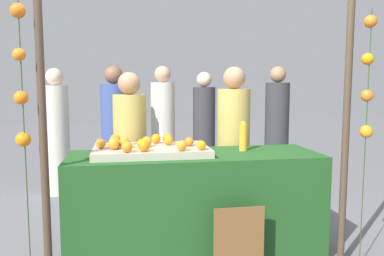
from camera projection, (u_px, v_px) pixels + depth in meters
ground_plane at (195, 254)px, 3.37m from camera, size 24.00×24.00×0.00m
stall_counter at (195, 205)px, 3.32m from camera, size 2.09×0.71×0.88m
orange_tray at (151, 151)px, 3.26m from camera, size 0.95×0.59×0.06m
orange_0 at (189, 142)px, 3.30m from camera, size 0.08×0.08×0.08m
orange_1 at (147, 142)px, 3.26m from camera, size 0.09×0.09×0.09m
orange_2 at (101, 144)px, 3.17m from camera, size 0.08×0.08×0.08m
orange_3 at (114, 144)px, 3.12m from camera, size 0.09×0.09×0.09m
orange_4 at (116, 143)px, 3.21m from camera, size 0.08×0.08×0.08m
orange_5 at (168, 141)px, 3.35m from camera, size 0.08×0.08×0.08m
orange_6 at (144, 146)px, 3.02m from camera, size 0.09×0.09×0.09m
orange_7 at (156, 139)px, 3.45m from camera, size 0.08×0.08×0.08m
orange_8 at (115, 140)px, 3.36m from camera, size 0.09×0.09×0.09m
orange_9 at (127, 147)px, 2.99m from camera, size 0.09×0.09×0.09m
orange_10 at (142, 144)px, 3.16m from camera, size 0.08×0.08×0.08m
orange_11 at (167, 138)px, 3.47m from camera, size 0.09×0.09×0.09m
orange_12 at (124, 143)px, 3.19m from camera, size 0.09×0.09×0.09m
orange_13 at (201, 145)px, 3.10m from camera, size 0.07×0.07×0.07m
orange_14 at (182, 146)px, 3.05m from camera, size 0.08×0.08×0.08m
juice_bottle at (243, 137)px, 3.41m from camera, size 0.07×0.07×0.25m
chalkboard_sign at (239, 245)px, 2.90m from camera, size 0.38×0.03×0.57m
vendor_left at (130, 160)px, 3.77m from camera, size 0.31×0.31×1.57m
vendor_right at (233, 154)px, 3.95m from camera, size 0.33×0.33×1.63m
crowd_person_0 at (115, 137)px, 4.99m from camera, size 0.34×0.34×1.69m
crowd_person_1 at (277, 130)px, 5.65m from camera, size 0.34×0.34×1.71m
crowd_person_2 at (163, 130)px, 5.61m from camera, size 0.34×0.34×1.71m
crowd_person_3 at (204, 132)px, 5.77m from camera, size 0.33×0.33×1.63m
crowd_person_4 at (57, 136)px, 5.17m from camera, size 0.33×0.33×1.66m
canopy_post_left at (43, 137)px, 2.68m from camera, size 0.06×0.06×2.20m
canopy_post_right at (346, 130)px, 3.05m from camera, size 0.06×0.06×2.20m
garland_strand_left at (21, 81)px, 2.56m from camera, size 0.10×0.11×2.03m
garland_strand_right at (368, 82)px, 3.01m from camera, size 0.11×0.11×2.03m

